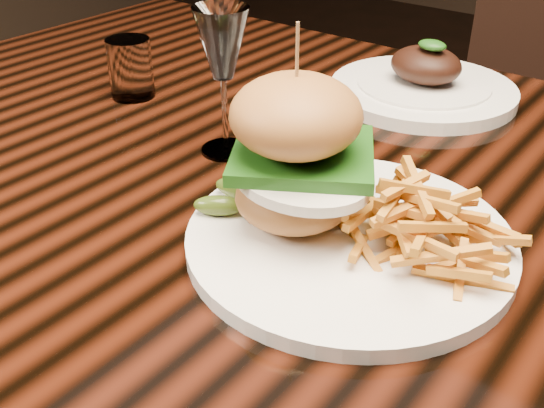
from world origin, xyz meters
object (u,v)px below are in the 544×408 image
Objects in this scene: wine_glass at (222,49)px; far_dish at (423,86)px; dining_table at (375,255)px; burger_plate at (345,196)px.

wine_glass is 0.33m from far_dish.
wine_glass reaches higher than dining_table.
dining_table is 6.16× the size of far_dish.
dining_table is at bearing 6.05° from wine_glass.
far_dish is at bearing 108.25° from dining_table.
burger_plate is (0.01, -0.10, 0.13)m from dining_table.
wine_glass reaches higher than far_dish.
burger_plate is 1.77× the size of wine_glass.
burger_plate is at bearing -20.36° from wine_glass.
wine_glass is at bearing -173.95° from dining_table.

